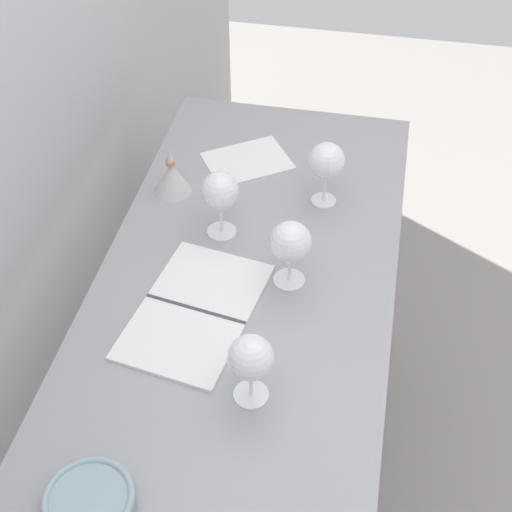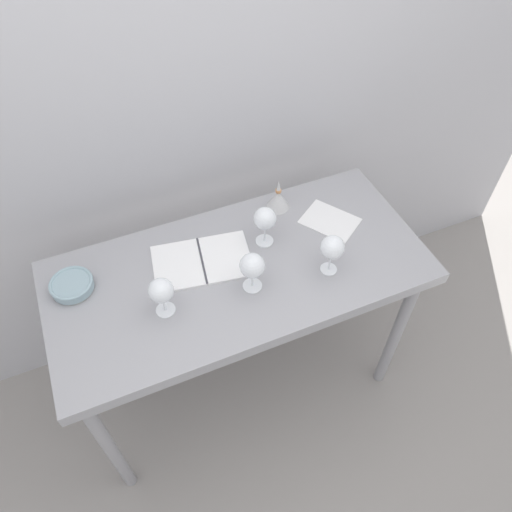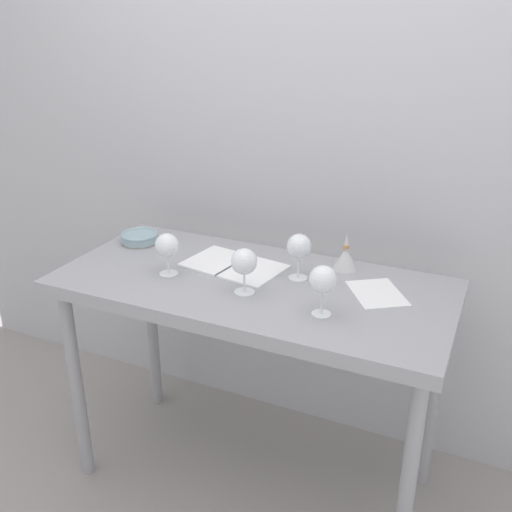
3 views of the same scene
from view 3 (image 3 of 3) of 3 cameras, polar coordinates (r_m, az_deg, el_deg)
The scene contains 11 objects.
ground_plane at distance 2.56m, azimuth -0.28°, elevation -20.93°, with size 6.00×6.00×0.00m, color gray.
back_wall at distance 2.34m, azimuth 4.77°, elevation 11.24°, with size 3.80×0.04×2.60m, color #B3B3B8.
steel_counter at distance 2.08m, azimuth -0.39°, elevation -5.10°, with size 1.40×0.65×0.90m.
wine_glass_near_left at distance 2.07m, azimuth -8.82°, elevation 0.95°, with size 0.09×0.09×0.16m.
wine_glass_near_right at distance 1.77m, azimuth 6.65°, elevation -2.42°, with size 0.09×0.09×0.17m.
wine_glass_far_right at distance 2.01m, azimuth 4.29°, elevation 0.85°, with size 0.09×0.09×0.17m.
wine_glass_near_center at distance 1.90m, azimuth -1.19°, elevation -0.68°, with size 0.09×0.09×0.16m.
open_notebook at distance 2.15m, azimuth -2.21°, elevation -0.97°, with size 0.39×0.28×0.01m.
tasting_sheet_upper at distance 1.99m, azimuth 11.90°, elevation -3.62°, with size 0.16×0.21×0.00m, color white.
tasting_bowl at distance 2.41m, azimuth -11.47°, elevation 1.83°, with size 0.15×0.15×0.04m.
decanter_funnel at distance 2.14m, azimuth 8.87°, elevation -0.17°, with size 0.09×0.09×0.14m.
Camera 3 is at (0.77, -1.67, 1.78)m, focal length 40.36 mm.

